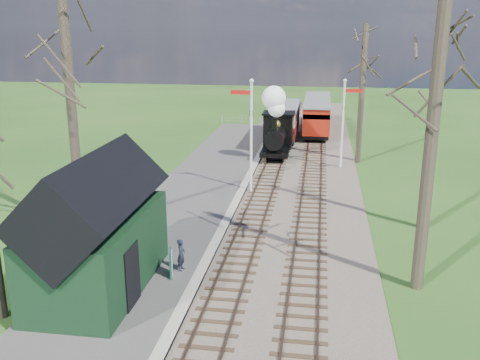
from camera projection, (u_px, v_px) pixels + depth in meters
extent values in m
ellipsoid|color=#385B23|center=(126.00, 192.00, 78.73)|extent=(57.60, 36.00, 16.20)
ellipsoid|color=#385B23|center=(365.00, 214.00, 79.33)|extent=(70.40, 44.00, 19.80)
ellipsoid|color=#385B23|center=(249.00, 188.00, 86.22)|extent=(64.00, 40.00, 18.00)
cube|color=brown|center=(293.00, 166.00, 34.72)|extent=(8.00, 60.00, 0.10)
cube|color=brown|center=(266.00, 164.00, 34.96)|extent=(0.07, 60.00, 0.12)
cube|color=brown|center=(281.00, 164.00, 34.81)|extent=(0.07, 60.00, 0.12)
cube|color=#38281C|center=(274.00, 165.00, 34.90)|extent=(1.60, 60.00, 0.09)
cube|color=brown|center=(306.00, 165.00, 34.58)|extent=(0.07, 60.00, 0.12)
cube|color=brown|center=(321.00, 166.00, 34.44)|extent=(0.07, 60.00, 0.12)
cube|color=#38281C|center=(314.00, 166.00, 34.52)|extent=(1.60, 60.00, 0.09)
cube|color=#474442|center=(193.00, 200.00, 27.81)|extent=(5.00, 44.00, 0.20)
cube|color=#B2AD9E|center=(236.00, 202.00, 27.47)|extent=(0.40, 44.00, 0.21)
cube|color=black|center=(99.00, 252.00, 18.04)|extent=(3.00, 6.00, 2.60)
cube|color=black|center=(95.00, 200.00, 17.52)|extent=(3.25, 6.30, 3.25)
cube|color=black|center=(133.00, 276.00, 16.95)|extent=(0.06, 1.20, 2.00)
cylinder|color=silver|center=(251.00, 140.00, 28.49)|extent=(0.14, 0.14, 6.00)
sphere|color=silver|center=(252.00, 81.00, 27.63)|extent=(0.24, 0.24, 0.24)
cube|color=#B7140F|center=(241.00, 92.00, 27.88)|extent=(1.10, 0.08, 0.22)
cube|color=black|center=(251.00, 114.00, 28.10)|extent=(0.18, 0.06, 0.30)
cylinder|color=silver|center=(343.00, 127.00, 33.54)|extent=(0.14, 0.14, 5.50)
sphere|color=silver|center=(345.00, 81.00, 32.74)|extent=(0.24, 0.24, 0.24)
cube|color=#B7140F|center=(354.00, 91.00, 32.83)|extent=(1.10, 0.08, 0.22)
cube|color=black|center=(343.00, 108.00, 33.22)|extent=(0.18, 0.06, 0.30)
cylinder|color=#382D23|center=(72.00, 110.00, 22.11)|extent=(0.41, 0.41, 11.00)
cylinder|color=#382D23|center=(433.00, 118.00, 17.12)|extent=(0.42, 0.42, 12.00)
cylinder|color=#382D23|center=(436.00, 119.00, 22.91)|extent=(0.40, 0.40, 10.00)
cylinder|color=#382D23|center=(362.00, 95.00, 34.77)|extent=(0.39, 0.39, 9.00)
cube|color=slate|center=(291.00, 119.00, 47.96)|extent=(12.60, 0.02, 0.01)
cube|color=slate|center=(291.00, 123.00, 48.05)|extent=(12.60, 0.02, 0.02)
cylinder|color=slate|center=(291.00, 122.00, 48.03)|extent=(0.08, 0.08, 1.00)
cube|color=black|center=(277.00, 149.00, 36.75)|extent=(1.88, 4.42, 0.28)
cylinder|color=black|center=(276.00, 136.00, 35.84)|extent=(1.22, 2.88, 1.22)
cube|color=black|center=(278.00, 129.00, 37.70)|extent=(1.99, 1.77, 2.21)
cylinder|color=black|center=(275.00, 125.00, 34.51)|extent=(0.31, 0.31, 0.88)
sphere|color=gold|center=(277.00, 124.00, 35.94)|extent=(0.58, 0.58, 0.58)
sphere|color=white|center=(277.00, 109.00, 34.21)|extent=(1.11, 1.11, 1.11)
sphere|color=white|center=(274.00, 98.00, 34.15)|extent=(1.55, 1.55, 1.55)
cylinder|color=black|center=(267.00, 155.00, 35.60)|extent=(0.11, 0.71, 0.71)
cylinder|color=black|center=(282.00, 155.00, 35.45)|extent=(0.11, 0.71, 0.71)
cube|color=black|center=(283.00, 134.00, 42.47)|extent=(2.10, 7.74, 0.33)
cube|color=#591814|center=(283.00, 125.00, 42.29)|extent=(2.21, 7.74, 1.00)
cube|color=beige|center=(283.00, 113.00, 42.01)|extent=(2.21, 7.74, 1.00)
cube|color=slate|center=(284.00, 106.00, 41.86)|extent=(2.32, 7.96, 0.13)
cube|color=black|center=(316.00, 132.00, 43.40)|extent=(1.97, 5.19, 0.31)
cube|color=maroon|center=(316.00, 124.00, 43.22)|extent=(2.08, 5.19, 0.93)
cube|color=beige|center=(317.00, 112.00, 42.96)|extent=(2.08, 5.19, 0.93)
cube|color=slate|center=(317.00, 106.00, 42.82)|extent=(2.18, 5.40, 0.12)
cube|color=black|center=(317.00, 120.00, 48.62)|extent=(1.97, 5.19, 0.31)
cube|color=maroon|center=(317.00, 113.00, 48.44)|extent=(2.08, 5.19, 0.93)
cube|color=beige|center=(318.00, 103.00, 48.18)|extent=(2.08, 5.19, 0.93)
cube|color=slate|center=(318.00, 97.00, 48.04)|extent=(2.18, 5.40, 0.12)
cube|color=#104B37|center=(171.00, 263.00, 19.08)|extent=(0.25, 0.67, 0.99)
cube|color=silver|center=(172.00, 263.00, 19.09)|extent=(0.17, 0.57, 0.81)
cube|color=#473219|center=(119.00, 297.00, 17.28)|extent=(0.70, 1.38, 0.06)
cube|color=#473219|center=(113.00, 290.00, 17.19)|extent=(0.38, 1.30, 0.57)
cube|color=#473219|center=(117.00, 309.00, 16.75)|extent=(0.06, 0.06, 0.19)
cube|color=#473219|center=(122.00, 292.00, 17.87)|extent=(0.06, 0.06, 0.19)
imported|color=#1A1E2F|center=(181.00, 255.00, 19.51)|extent=(0.29, 0.44, 1.20)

